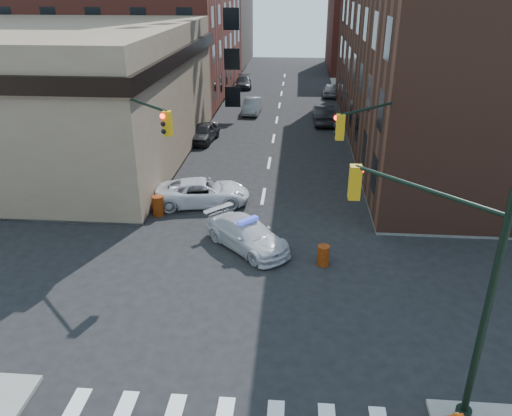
% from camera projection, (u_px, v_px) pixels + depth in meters
% --- Properties ---
extents(ground, '(140.00, 140.00, 0.00)m').
position_uv_depth(ground, '(246.00, 291.00, 20.52)').
color(ground, black).
rests_on(ground, ground).
extents(sidewalk_nw, '(34.00, 54.50, 0.15)m').
position_uv_depth(sidewalk_nw, '(58.00, 103.00, 51.94)').
color(sidewalk_nw, gray).
rests_on(sidewalk_nw, ground).
extents(bank_building, '(22.00, 22.00, 9.00)m').
position_uv_depth(bank_building, '(28.00, 93.00, 34.91)').
color(bank_building, '#877459').
rests_on(bank_building, ground).
extents(commercial_row_ne, '(14.00, 34.00, 14.00)m').
position_uv_depth(commercial_row_ne, '(450.00, 50.00, 37.07)').
color(commercial_row_ne, '#502C20').
rests_on(commercial_row_ne, ground).
extents(filler_nw, '(20.00, 18.00, 16.00)m').
position_uv_depth(filler_nw, '(181.00, 8.00, 74.67)').
color(filler_nw, brown).
rests_on(filler_nw, ground).
extents(filler_ne, '(16.00, 16.00, 12.00)m').
position_uv_depth(filler_ne, '(387.00, 26.00, 69.62)').
color(filler_ne, maroon).
rests_on(filler_ne, ground).
extents(signal_pole_se, '(5.40, 5.27, 8.00)m').
position_uv_depth(signal_pole_se, '(452.00, 273.00, 13.15)').
color(signal_pole_se, black).
rests_on(signal_pole_se, sidewalk_se).
extents(signal_pole_nw, '(3.58, 3.67, 8.00)m').
position_uv_depth(signal_pole_nw, '(136.00, 147.00, 24.01)').
color(signal_pole_nw, black).
rests_on(signal_pole_nw, sidewalk_nw).
extents(signal_pole_ne, '(3.67, 3.58, 8.00)m').
position_uv_depth(signal_pole_ne, '(382.00, 154.00, 23.15)').
color(signal_pole_ne, black).
rests_on(signal_pole_ne, sidewalk_ne).
extents(tree_ne_near, '(3.00, 3.00, 4.85)m').
position_uv_depth(tree_ne_near, '(365.00, 87.00, 42.11)').
color(tree_ne_near, black).
rests_on(tree_ne_near, sidewalk_ne).
extents(tree_ne_far, '(3.00, 3.00, 4.85)m').
position_uv_depth(tree_ne_far, '(356.00, 72.00, 49.37)').
color(tree_ne_far, black).
rests_on(tree_ne_far, sidewalk_ne).
extents(police_car, '(4.80, 4.81, 1.40)m').
position_uv_depth(police_car, '(247.00, 234.00, 23.61)').
color(police_car, silver).
rests_on(police_car, ground).
extents(pickup, '(5.64, 3.36, 1.47)m').
position_uv_depth(pickup, '(203.00, 192.00, 28.28)').
color(pickup, silver).
rests_on(pickup, ground).
extents(parked_car_wnear, '(2.29, 4.51, 1.47)m').
position_uv_depth(parked_car_wnear, '(204.00, 132.00, 39.46)').
color(parked_car_wnear, black).
rests_on(parked_car_wnear, ground).
extents(parked_car_wfar, '(1.76, 4.46, 1.44)m').
position_uv_depth(parked_car_wfar, '(252.00, 106.00, 48.02)').
color(parked_car_wfar, gray).
rests_on(parked_car_wfar, ground).
extents(parked_car_wdeep, '(2.32, 4.74, 1.33)m').
position_uv_depth(parked_car_wdeep, '(244.00, 82.00, 59.67)').
color(parked_car_wdeep, black).
rests_on(parked_car_wdeep, ground).
extents(parked_car_enear, '(1.89, 5.03, 1.64)m').
position_uv_depth(parked_car_enear, '(324.00, 114.00, 44.54)').
color(parked_car_enear, black).
rests_on(parked_car_enear, ground).
extents(parked_car_efar, '(2.00, 4.25, 1.40)m').
position_uv_depth(parked_car_efar, '(331.00, 90.00, 55.30)').
color(parked_car_efar, gray).
rests_on(parked_car_efar, ground).
extents(pedestrian_a, '(0.73, 0.58, 1.76)m').
position_uv_depth(pedestrian_a, '(92.00, 192.00, 27.52)').
color(pedestrian_a, black).
rests_on(pedestrian_a, sidewalk_nw).
extents(pedestrian_b, '(1.05, 0.95, 1.76)m').
position_uv_depth(pedestrian_b, '(71.00, 184.00, 28.57)').
color(pedestrian_b, black).
rests_on(pedestrian_b, sidewalk_nw).
extents(pedestrian_c, '(1.07, 0.73, 1.69)m').
position_uv_depth(pedestrian_c, '(57.00, 186.00, 28.36)').
color(pedestrian_c, black).
rests_on(pedestrian_c, sidewalk_nw).
extents(barrel_road, '(0.71, 0.71, 0.96)m').
position_uv_depth(barrel_road, '(323.00, 255.00, 22.24)').
color(barrel_road, '#DB400A').
rests_on(barrel_road, ground).
extents(barrel_bank, '(0.74, 0.74, 1.11)m').
position_uv_depth(barrel_bank, '(158.00, 206.00, 26.99)').
color(barrel_bank, '#C24209').
rests_on(barrel_bank, ground).
extents(barricade_nw_a, '(1.29, 0.70, 0.94)m').
position_uv_depth(barricade_nw_a, '(118.00, 205.00, 26.92)').
color(barricade_nw_a, '#E64F0A').
rests_on(barricade_nw_a, sidewalk_nw).
extents(barricade_nw_b, '(1.21, 0.65, 0.89)m').
position_uv_depth(barricade_nw_b, '(111.00, 196.00, 28.15)').
color(barricade_nw_b, '#D13E09').
rests_on(barricade_nw_b, sidewalk_nw).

